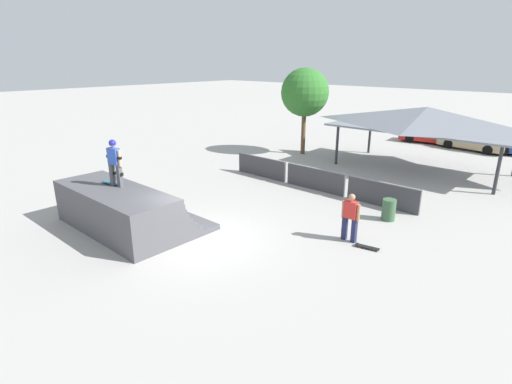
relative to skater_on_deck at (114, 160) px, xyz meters
name	(u,v)px	position (x,y,z in m)	size (l,w,h in m)	color
ground_plane	(198,239)	(3.05, 1.19, -2.58)	(160.00, 160.00, 0.00)	#A3A09B
quarter_pipe_ramp	(123,210)	(0.28, -0.03, -1.86)	(5.45, 3.60, 1.58)	#4C4C51
skater_on_deck	(114,160)	(0.00, 0.00, 0.00)	(0.75, 0.32, 1.72)	#4C4C51
skateboard_on_deck	(112,183)	(-0.32, -0.04, -0.93)	(0.83, 0.42, 0.09)	red
bystander_walking	(350,215)	(7.04, 4.62, -1.62)	(0.69, 0.24, 1.72)	#1E2347
skateboard_on_ground	(366,247)	(7.79, 4.47, -2.52)	(0.83, 0.35, 0.09)	red
barrier_fence	(315,179)	(2.90, 8.62, -2.05)	(10.10, 0.12, 1.05)	#3D3D42
pavilion_shelter	(426,118)	(5.29, 15.70, 0.34)	(9.98, 4.88, 3.54)	#2D2D33
tree_beside_pavilion	(305,93)	(-2.08, 14.55, 1.41)	(3.06, 3.06, 5.53)	brown
trash_bin	(389,210)	(7.23, 7.33, -2.15)	(0.52, 0.52, 0.85)	#385B3D
parked_car_red	(431,135)	(2.91, 24.02, -1.97)	(4.50, 2.17, 1.27)	red
parked_car_tan	(473,141)	(5.97, 23.46, -1.97)	(4.52, 2.33, 1.27)	tan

